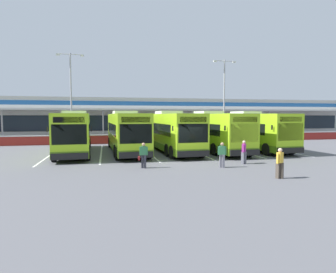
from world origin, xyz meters
name	(u,v)px	position (x,y,z in m)	size (l,w,h in m)	color
ground_plane	(187,161)	(0.00, 0.00, 0.00)	(200.00, 200.00, 0.00)	#56565B
terminal_building	(142,118)	(0.00, 26.91, 3.01)	(70.00, 13.00, 6.00)	silver
red_barrier_wall	(154,138)	(0.00, 14.50, 0.56)	(60.00, 0.40, 1.10)	maroon
coach_bus_leftmost	(74,133)	(-8.58, 6.26, 1.79)	(3.34, 12.25, 3.78)	#9ED11E
coach_bus_left_centre	(126,133)	(-4.05, 6.03, 1.79)	(3.34, 12.25, 3.78)	#9ED11E
coach_bus_centre	(171,132)	(0.11, 5.75, 1.79)	(3.34, 12.25, 3.78)	#9ED11E
coach_bus_right_centre	(212,132)	(4.08, 5.51, 1.79)	(3.34, 12.25, 3.78)	#9ED11E
coach_bus_rightmost	(250,131)	(8.31, 5.97, 1.79)	(3.34, 12.25, 3.78)	#9ED11E
bay_stripe_far_west	(52,154)	(-10.50, 6.00, 0.00)	(0.14, 13.00, 0.01)	silver
bay_stripe_west	(101,153)	(-6.30, 6.00, 0.00)	(0.14, 13.00, 0.01)	silver
bay_stripe_mid_west	(147,152)	(-2.10, 6.00, 0.00)	(0.14, 13.00, 0.01)	silver
bay_stripe_centre	(191,150)	(2.10, 6.00, 0.00)	(0.14, 13.00, 0.01)	silver
bay_stripe_mid_east	(231,149)	(6.30, 6.00, 0.00)	(0.14, 13.00, 0.01)	silver
bay_stripe_east	(269,148)	(10.50, 6.00, 0.00)	(0.14, 13.00, 0.01)	silver
pedestrian_with_handbag	(143,155)	(-3.56, -2.31, 0.86)	(0.62, 0.34, 1.62)	#33333D
pedestrian_in_dark_coat	(244,151)	(3.45, -2.17, 0.87)	(0.42, 0.47, 1.62)	slate
pedestrian_child	(280,162)	(3.10, -6.86, 0.87)	(0.52, 0.35, 1.62)	#4C4238
pedestrian_near_bin	(222,154)	(1.41, -3.17, 0.87)	(0.54, 0.35, 1.62)	slate
lamp_post_west	(71,92)	(-9.99, 17.01, 6.29)	(3.24, 0.28, 11.00)	#9E9EA3
lamp_post_centre	(224,94)	(10.22, 16.95, 6.29)	(3.24, 0.28, 11.00)	#9E9EA3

